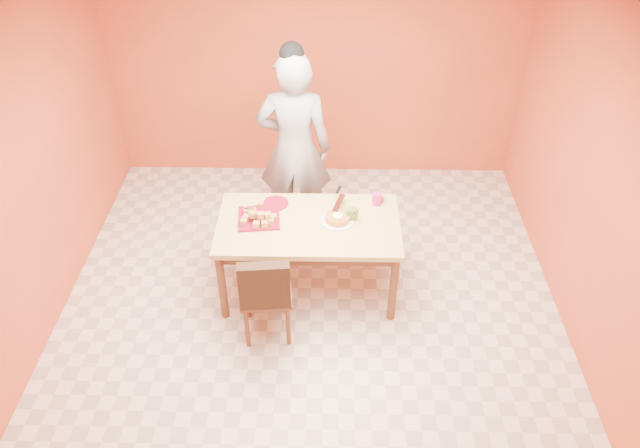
{
  "coord_description": "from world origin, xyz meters",
  "views": [
    {
      "loc": [
        0.16,
        -3.86,
        4.09
      ],
      "look_at": [
        0.09,
        0.3,
        0.86
      ],
      "focal_mm": 35.0,
      "sensor_mm": 36.0,
      "label": 1
    }
  ],
  "objects_px": {
    "dining_chair": "(266,291)",
    "magenta_glass": "(377,199)",
    "person": "(294,149)",
    "red_dinner_plate": "(276,203)",
    "checker_tin": "(378,199)",
    "egg_ornament": "(352,213)",
    "pastry_platter": "(259,218)",
    "sponge_cake": "(338,218)",
    "dining_table": "(309,232)"
  },
  "relations": [
    {
      "from": "dining_table",
      "to": "egg_ornament",
      "type": "bearing_deg",
      "value": 9.34
    },
    {
      "from": "red_dinner_plate",
      "to": "magenta_glass",
      "type": "xyz_separation_m",
      "value": [
        0.92,
        0.01,
        0.05
      ]
    },
    {
      "from": "dining_table",
      "to": "checker_tin",
      "type": "xyz_separation_m",
      "value": [
        0.62,
        0.35,
        0.11
      ]
    },
    {
      "from": "dining_table",
      "to": "sponge_cake",
      "type": "distance_m",
      "value": 0.29
    },
    {
      "from": "dining_table",
      "to": "egg_ornament",
      "type": "xyz_separation_m",
      "value": [
        0.38,
        0.06,
        0.17
      ]
    },
    {
      "from": "dining_chair",
      "to": "magenta_glass",
      "type": "bearing_deg",
      "value": 36.93
    },
    {
      "from": "red_dinner_plate",
      "to": "pastry_platter",
      "type": "bearing_deg",
      "value": -119.76
    },
    {
      "from": "egg_ornament",
      "to": "sponge_cake",
      "type": "bearing_deg",
      "value": -153.12
    },
    {
      "from": "pastry_platter",
      "to": "magenta_glass",
      "type": "bearing_deg",
      "value": 12.88
    },
    {
      "from": "red_dinner_plate",
      "to": "sponge_cake",
      "type": "xyz_separation_m",
      "value": [
        0.56,
        -0.25,
        0.03
      ]
    },
    {
      "from": "person",
      "to": "red_dinner_plate",
      "type": "xyz_separation_m",
      "value": [
        -0.15,
        -0.59,
        -0.22
      ]
    },
    {
      "from": "red_dinner_plate",
      "to": "dining_chair",
      "type": "bearing_deg",
      "value": -92.19
    },
    {
      "from": "dining_table",
      "to": "magenta_glass",
      "type": "bearing_deg",
      "value": 25.69
    },
    {
      "from": "person",
      "to": "pastry_platter",
      "type": "bearing_deg",
      "value": 72.98
    },
    {
      "from": "checker_tin",
      "to": "egg_ornament",
      "type": "bearing_deg",
      "value": -130.53
    },
    {
      "from": "pastry_platter",
      "to": "dining_chair",
      "type": "bearing_deg",
      "value": -81.15
    },
    {
      "from": "pastry_platter",
      "to": "egg_ornament",
      "type": "distance_m",
      "value": 0.82
    },
    {
      "from": "dining_table",
      "to": "pastry_platter",
      "type": "relative_size",
      "value": 4.45
    },
    {
      "from": "person",
      "to": "sponge_cake",
      "type": "relative_size",
      "value": 9.21
    },
    {
      "from": "checker_tin",
      "to": "dining_table",
      "type": "bearing_deg",
      "value": -150.7
    },
    {
      "from": "dining_chair",
      "to": "egg_ornament",
      "type": "xyz_separation_m",
      "value": [
        0.72,
        0.63,
        0.35
      ]
    },
    {
      "from": "dining_table",
      "to": "magenta_glass",
      "type": "height_order",
      "value": "magenta_glass"
    },
    {
      "from": "red_dinner_plate",
      "to": "sponge_cake",
      "type": "height_order",
      "value": "sponge_cake"
    },
    {
      "from": "pastry_platter",
      "to": "red_dinner_plate",
      "type": "height_order",
      "value": "pastry_platter"
    },
    {
      "from": "person",
      "to": "dining_chair",
      "type": "bearing_deg",
      "value": 84.51
    },
    {
      "from": "dining_chair",
      "to": "red_dinner_plate",
      "type": "bearing_deg",
      "value": 82.43
    },
    {
      "from": "dining_chair",
      "to": "pastry_platter",
      "type": "bearing_deg",
      "value": 93.47
    },
    {
      "from": "dining_chair",
      "to": "magenta_glass",
      "type": "xyz_separation_m",
      "value": [
        0.95,
        0.86,
        0.33
      ]
    },
    {
      "from": "person",
      "to": "checker_tin",
      "type": "height_order",
      "value": "person"
    },
    {
      "from": "dining_chair",
      "to": "person",
      "type": "xyz_separation_m",
      "value": [
        0.18,
        1.45,
        0.5
      ]
    },
    {
      "from": "dining_table",
      "to": "person",
      "type": "distance_m",
      "value": 0.95
    },
    {
      "from": "magenta_glass",
      "to": "checker_tin",
      "type": "relative_size",
      "value": 1.01
    },
    {
      "from": "red_dinner_plate",
      "to": "egg_ornament",
      "type": "xyz_separation_m",
      "value": [
        0.69,
        -0.22,
        0.07
      ]
    },
    {
      "from": "egg_ornament",
      "to": "checker_tin",
      "type": "xyz_separation_m",
      "value": [
        0.25,
        0.29,
        -0.06
      ]
    },
    {
      "from": "red_dinner_plate",
      "to": "egg_ornament",
      "type": "bearing_deg",
      "value": -17.7
    },
    {
      "from": "egg_ornament",
      "to": "magenta_glass",
      "type": "bearing_deg",
      "value": 57.59
    },
    {
      "from": "person",
      "to": "red_dinner_plate",
      "type": "height_order",
      "value": "person"
    },
    {
      "from": "dining_table",
      "to": "sponge_cake",
      "type": "height_order",
      "value": "sponge_cake"
    },
    {
      "from": "magenta_glass",
      "to": "person",
      "type": "bearing_deg",
      "value": 142.93
    },
    {
      "from": "person",
      "to": "egg_ornament",
      "type": "height_order",
      "value": "person"
    },
    {
      "from": "pastry_platter",
      "to": "red_dinner_plate",
      "type": "bearing_deg",
      "value": 60.24
    },
    {
      "from": "dining_table",
      "to": "person",
      "type": "relative_size",
      "value": 0.81
    },
    {
      "from": "red_dinner_plate",
      "to": "sponge_cake",
      "type": "bearing_deg",
      "value": -23.99
    },
    {
      "from": "dining_chair",
      "to": "pastry_platter",
      "type": "xyz_separation_m",
      "value": [
        -0.1,
        0.63,
        0.29
      ]
    },
    {
      "from": "red_dinner_plate",
      "to": "checker_tin",
      "type": "bearing_deg",
      "value": 4.24
    },
    {
      "from": "magenta_glass",
      "to": "checker_tin",
      "type": "height_order",
      "value": "magenta_glass"
    },
    {
      "from": "magenta_glass",
      "to": "sponge_cake",
      "type": "bearing_deg",
      "value": -143.58
    },
    {
      "from": "dining_table",
      "to": "red_dinner_plate",
      "type": "xyz_separation_m",
      "value": [
        -0.31,
        0.28,
        0.1
      ]
    },
    {
      "from": "red_dinner_plate",
      "to": "magenta_glass",
      "type": "height_order",
      "value": "magenta_glass"
    },
    {
      "from": "pastry_platter",
      "to": "dining_table",
      "type": "bearing_deg",
      "value": -6.99
    }
  ]
}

